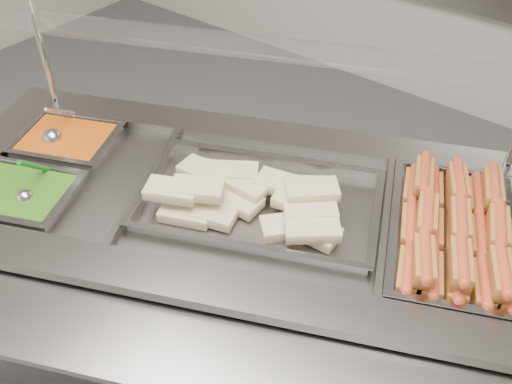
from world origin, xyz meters
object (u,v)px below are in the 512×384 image
Objects in this scene: ladle at (53,137)px; serving_spoon at (27,192)px; sneeze_guard at (257,50)px; pan_hotdogs at (453,241)px; steam_counter at (242,293)px; pan_wraps at (259,205)px.

ladle is 1.12× the size of serving_spoon.
sneeze_guard is 2.54× the size of pan_hotdogs.
serving_spoon is (-0.45, -0.35, 0.41)m from steam_counter.
serving_spoon reaches higher than pan_hotdogs.
pan_wraps is (0.13, -0.16, -0.35)m from sneeze_guard.
ladle reaches higher than pan_wraps.
pan_hotdogs is 1.19m from ladle.
steam_counter is at bearing -66.10° from sneeze_guard.
ladle reaches higher than pan_hotdogs.
serving_spoon is at bearing -149.21° from pan_hotdogs.
sneeze_guard is 0.70m from pan_hotdogs.
steam_counter is 11.37× the size of ladle.
pan_wraps is at bearing 36.42° from serving_spoon.
pan_hotdogs is 0.51m from pan_wraps.
sneeze_guard is at bearing 129.24° from pan_wraps.
pan_wraps is at bearing 23.90° from steam_counter.
pan_wraps is (-0.46, -0.21, 0.01)m from pan_hotdogs.
sneeze_guard is 10.07× the size of serving_spoon.
steam_counter is 3.21× the size of pan_hotdogs.
pan_hotdogs is 0.82× the size of pan_wraps.
pan_hotdogs and pan_wraps have the same top height.
pan_wraps is 4.85× the size of serving_spoon.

